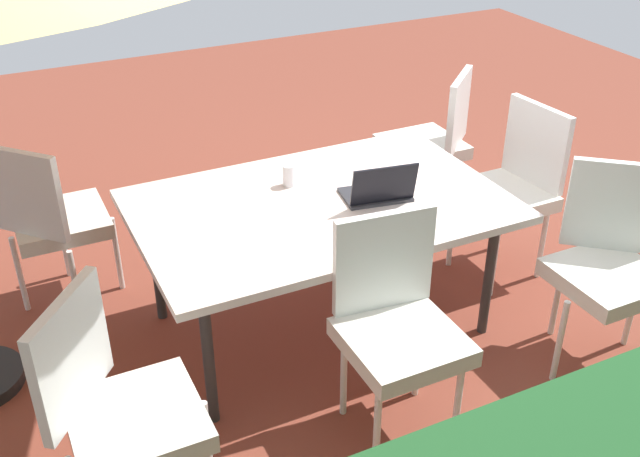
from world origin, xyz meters
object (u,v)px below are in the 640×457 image
chair_southwest (432,139)px  chair_northwest (609,259)px  chair_west (512,183)px  cup (289,175)px  laptop (378,191)px  dining_table (320,211)px  chair_northeast (118,405)px  chair_southeast (51,216)px  chair_north (396,321)px

chair_southwest → chair_northwest: 1.54m
chair_west → cup: 1.29m
laptop → chair_southwest: bearing=-126.9°
chair_northwest → dining_table: bearing=-176.6°
dining_table → chair_northwest: (-1.10, 0.80, -0.12)m
chair_northwest → chair_northeast: bearing=-141.5°
chair_southeast → laptop: (-1.43, 0.85, 0.22)m
dining_table → chair_north: chair_north is taller
chair_northeast → laptop: (-1.43, -0.67, 0.22)m
chair_northwest → chair_west: bearing=123.2°
chair_north → chair_northeast: 1.14m
chair_north → cup: chair_north is taller
dining_table → laptop: 0.30m
chair_southeast → cup: chair_southeast is taller
chair_northeast → cup: bearing=-9.4°
cup → chair_southeast: bearing=-25.5°
dining_table → chair_southeast: bearing=-33.0°
chair_west → chair_northwest: bearing=-11.3°
chair_northwest → chair_northeast: 2.27m
chair_southwest → laptop: bearing=1.3°
chair_west → chair_northeast: 2.49m
chair_northeast → laptop: bearing=-26.3°
chair_west → chair_southwest: bearing=179.3°
chair_southeast → chair_southwest: (-2.30, 0.01, 0.00)m
chair_west → chair_north: size_ratio=1.00×
dining_table → chair_northwest: bearing=144.1°
chair_southeast → laptop: 1.67m
chair_southeast → laptop: chair_southeast is taller
chair_southeast → chair_northeast: (0.00, 1.52, 0.00)m
chair_northeast → chair_west: bearing=-32.9°
chair_west → chair_north: same height
chair_northwest → cup: (1.17, -1.03, 0.23)m
dining_table → chair_west: (-1.19, -0.03, -0.12)m
chair_north → chair_southwest: 1.91m
chair_north → chair_northwest: bearing=4.4°
dining_table → chair_southwest: bearing=-146.9°
chair_southwest → chair_north: bearing=9.9°
chair_north → chair_northeast: size_ratio=1.00×
chair_northeast → cup: (-1.10, -1.00, 0.23)m
chair_west → chair_southwest: size_ratio=1.00×
chair_north → laptop: (-0.29, -0.67, 0.22)m
chair_southwest → cup: bearing=-19.4°
chair_northwest → cup: size_ratio=8.82×
chair_southeast → chair_west: bearing=-150.0°
chair_southwest → chair_northeast: size_ratio=1.00×
chair_southeast → chair_north: same height
chair_northwest → laptop: (0.84, -0.70, 0.22)m
chair_southeast → laptop: bearing=-163.7°
chair_north → chair_northwest: same height
chair_southwest → chair_northeast: 2.75m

